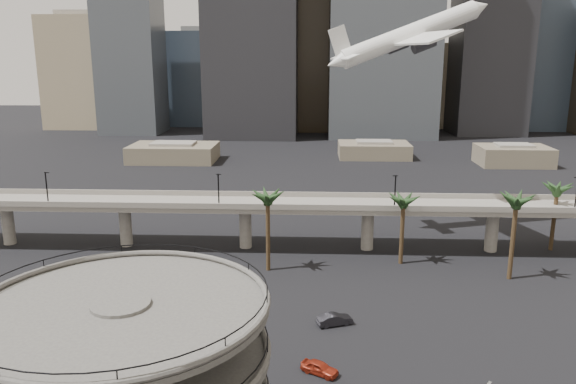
{
  "coord_description": "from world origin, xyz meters",
  "views": [
    {
      "loc": [
        1.06,
        -41.63,
        33.94
      ],
      "look_at": [
        -2.06,
        28.0,
        17.01
      ],
      "focal_mm": 35.0,
      "sensor_mm": 36.0,
      "label": 1
    }
  ],
  "objects_px": {
    "overpass": "(306,209)",
    "car_b": "(335,319)",
    "parking_ramp": "(126,380)",
    "airborne_jet": "(409,35)",
    "car_a": "(320,368)"
  },
  "relations": [
    {
      "from": "parking_ramp",
      "to": "overpass",
      "type": "distance_m",
      "value": 60.46
    },
    {
      "from": "airborne_jet",
      "to": "car_b",
      "type": "xyz_separation_m",
      "value": [
        -14.47,
        -41.58,
        -36.86
      ]
    },
    {
      "from": "overpass",
      "to": "car_a",
      "type": "distance_m",
      "value": 41.99
    },
    {
      "from": "car_a",
      "to": "overpass",
      "type": "bearing_deg",
      "value": 32.17
    },
    {
      "from": "parking_ramp",
      "to": "car_b",
      "type": "bearing_deg",
      "value": 59.59
    },
    {
      "from": "car_a",
      "to": "car_b",
      "type": "relative_size",
      "value": 0.91
    },
    {
      "from": "overpass",
      "to": "car_b",
      "type": "height_order",
      "value": "overpass"
    },
    {
      "from": "airborne_jet",
      "to": "overpass",
      "type": "bearing_deg",
      "value": -164.53
    },
    {
      "from": "car_a",
      "to": "parking_ramp",
      "type": "bearing_deg",
      "value": 168.78
    },
    {
      "from": "overpass",
      "to": "car_b",
      "type": "xyz_separation_m",
      "value": [
        4.13,
        -29.81,
        -6.57
      ]
    },
    {
      "from": "overpass",
      "to": "car_a",
      "type": "xyz_separation_m",
      "value": [
        2.05,
        -41.41,
        -6.61
      ]
    },
    {
      "from": "overpass",
      "to": "car_b",
      "type": "bearing_deg",
      "value": -82.12
    },
    {
      "from": "overpass",
      "to": "car_a",
      "type": "relative_size",
      "value": 30.51
    },
    {
      "from": "overpass",
      "to": "car_b",
      "type": "relative_size",
      "value": 27.65
    },
    {
      "from": "parking_ramp",
      "to": "car_b",
      "type": "xyz_separation_m",
      "value": [
        17.13,
        29.19,
        -9.06
      ]
    }
  ]
}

